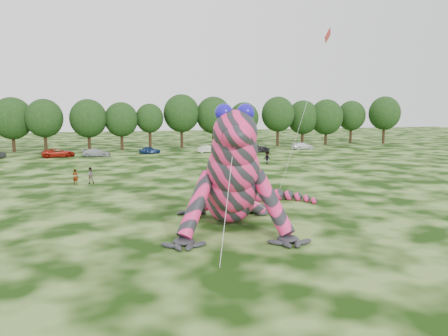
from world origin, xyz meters
TOP-DOWN VIEW (x-y plane):
  - ground at (0.00, 0.00)m, footprint 240.00×240.00m
  - inflatable_gecko at (1.28, 2.83)m, footprint 16.96×19.10m
  - flying_kite at (11.52, 8.52)m, footprint 4.12×2.69m
  - tree_5 at (-23.12, 58.44)m, footprint 7.16×6.44m
  - tree_6 at (-17.56, 56.68)m, footprint 6.52×5.86m
  - tree_7 at (-10.08, 56.80)m, footprint 6.68×6.01m
  - tree_8 at (-4.22, 56.99)m, footprint 6.14×5.53m
  - tree_9 at (1.06, 57.35)m, footprint 5.27×4.74m
  - tree_10 at (7.40, 58.58)m, footprint 7.09×6.38m
  - tree_11 at (13.79, 58.20)m, footprint 7.01×6.31m
  - tree_12 at (20.01, 57.74)m, footprint 5.99×5.39m
  - tree_13 at (27.13, 57.13)m, footprint 6.83×6.15m
  - tree_14 at (33.46, 58.72)m, footprint 6.82×6.14m
  - tree_15 at (38.47, 57.77)m, footprint 7.17×6.45m
  - tree_16 at (45.45, 59.37)m, footprint 6.26×5.63m
  - tree_17 at (51.95, 56.66)m, footprint 6.98×6.28m
  - car_2 at (-14.59, 47.68)m, footprint 5.50×3.23m
  - car_3 at (-8.69, 47.09)m, footprint 4.73×2.60m
  - car_4 at (0.17, 49.21)m, footprint 3.82×1.97m
  - car_5 at (10.34, 48.07)m, footprint 4.01×2.08m
  - car_6 at (18.67, 46.81)m, footprint 5.62×3.12m
  - car_7 at (29.24, 49.54)m, footprint 4.35×1.80m
  - spectator_0 at (-10.35, 20.82)m, footprint 0.73×0.63m
  - spectator_2 at (15.03, 31.14)m, footprint 1.14×1.33m
  - spectator_1 at (-8.88, 21.22)m, footprint 0.93×0.77m
  - spectator_5 at (6.60, 19.21)m, footprint 1.56×0.65m

SIDE VIEW (x-z plane):
  - ground at x=0.00m, z-range 0.00..0.00m
  - car_4 at x=0.17m, z-range 0.00..1.24m
  - car_7 at x=29.24m, z-range 0.00..1.26m
  - car_5 at x=10.34m, z-range 0.00..1.26m
  - car_3 at x=-8.69m, z-range 0.00..1.30m
  - car_2 at x=-14.59m, z-range 0.00..1.44m
  - car_6 at x=18.67m, z-range 0.00..1.49m
  - spectator_5 at x=6.60m, z-range 0.00..1.64m
  - spectator_0 at x=-10.35m, z-range 0.00..1.69m
  - spectator_1 at x=-8.88m, z-range 0.00..1.76m
  - spectator_2 at x=15.03m, z-range 0.00..1.78m
  - inflatable_gecko at x=1.28m, z-range 0.00..8.41m
  - tree_9 at x=1.06m, z-range 0.00..8.68m
  - tree_8 at x=-4.22m, z-range 0.00..8.94m
  - tree_12 at x=20.01m, z-range 0.00..8.97m
  - tree_16 at x=45.45m, z-range 0.00..9.37m
  - tree_14 at x=33.46m, z-range 0.00..9.40m
  - tree_7 at x=-10.08m, z-range 0.00..9.48m
  - tree_6 at x=-17.56m, z-range 0.00..9.49m
  - tree_15 at x=38.47m, z-range 0.00..9.63m
  - tree_5 at x=-23.12m, z-range 0.00..9.80m
  - tree_11 at x=13.79m, z-range 0.00..10.07m
  - tree_13 at x=27.13m, z-range 0.00..10.13m
  - tree_17 at x=51.95m, z-range 0.00..10.30m
  - tree_10 at x=7.40m, z-range 0.00..10.50m
  - flying_kite at x=11.52m, z-range 5.73..20.86m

